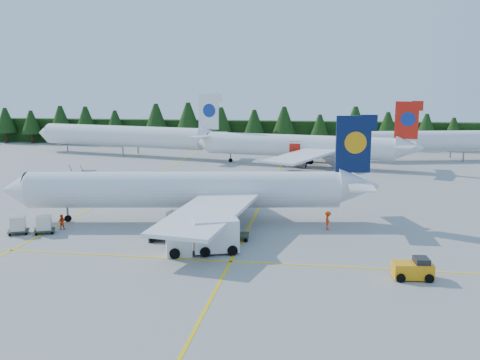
# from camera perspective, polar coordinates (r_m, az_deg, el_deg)

# --- Properties ---
(ground) EXTENTS (320.00, 320.00, 0.00)m
(ground) POSITION_cam_1_polar(r_m,az_deg,el_deg) (52.35, -6.40, -6.22)
(ground) COLOR gray
(ground) RESTS_ON ground
(taxi_stripe_a) EXTENTS (0.25, 120.00, 0.01)m
(taxi_stripe_a) POSITION_cam_1_polar(r_m,az_deg,el_deg) (75.15, -12.76, -1.38)
(taxi_stripe_a) COLOR yellow
(taxi_stripe_a) RESTS_ON ground
(taxi_stripe_b) EXTENTS (0.25, 120.00, 0.01)m
(taxi_stripe_b) POSITION_cam_1_polar(r_m,az_deg,el_deg) (70.38, 2.59, -1.91)
(taxi_stripe_b) COLOR yellow
(taxi_stripe_b) RESTS_ON ground
(taxi_stripe_cross) EXTENTS (80.00, 0.25, 0.01)m
(taxi_stripe_cross) POSITION_cam_1_polar(r_m,az_deg,el_deg) (46.85, -8.32, -8.23)
(taxi_stripe_cross) COLOR yellow
(taxi_stripe_cross) RESTS_ON ground
(treeline_hedge) EXTENTS (220.00, 4.00, 6.00)m
(treeline_hedge) POSITION_cam_1_polar(r_m,az_deg,el_deg) (131.65, 2.92, 5.03)
(treeline_hedge) COLOR black
(treeline_hedge) RESTS_ON ground
(airliner_navy) EXTENTS (39.23, 32.04, 11.46)m
(airliner_navy) POSITION_cam_1_polar(r_m,az_deg,el_deg) (57.97, -6.65, -1.11)
(airliner_navy) COLOR white
(airliner_navy) RESTS_ON ground
(airliner_red) EXTENTS (40.57, 33.06, 11.92)m
(airliner_red) POSITION_cam_1_polar(r_m,az_deg,el_deg) (98.52, 5.78, 3.61)
(airliner_red) COLOR white
(airliner_red) RESTS_ON ground
(airliner_far_left) EXTENTS (43.78, 13.47, 12.92)m
(airliner_far_left) POSITION_cam_1_polar(r_m,az_deg,el_deg) (116.69, -13.05, 4.64)
(airliner_far_left) COLOR white
(airliner_far_left) RESTS_ON ground
(airliner_far_right) EXTENTS (40.96, 12.92, 12.10)m
(airliner_far_right) POSITION_cam_1_polar(r_m,az_deg,el_deg) (112.71, 20.73, 3.93)
(airliner_far_right) COLOR white
(airliner_far_right) RESTS_ON ground
(airstairs) EXTENTS (4.14, 5.62, 3.52)m
(airstairs) POSITION_cam_1_polar(r_m,az_deg,el_deg) (71.64, -17.17, -1.53)
(airstairs) COLOR white
(airstairs) RESTS_ON ground
(service_truck) EXTENTS (6.72, 4.26, 3.05)m
(service_truck) POSITION_cam_1_polar(r_m,az_deg,el_deg) (47.39, -4.02, -6.03)
(service_truck) COLOR silver
(service_truck) RESTS_ON ground
(baggage_tug) EXTENTS (3.11, 1.89, 1.58)m
(baggage_tug) POSITION_cam_1_polar(r_m,az_deg,el_deg) (43.51, 18.02, -9.01)
(baggage_tug) COLOR orange
(baggage_tug) RESTS_ON ground
(dolly_train) EXTENTS (9.52, 3.28, 0.16)m
(dolly_train) POSITION_cam_1_polar(r_m,az_deg,el_deg) (51.45, -4.34, -5.89)
(dolly_train) COLOR #363D2C
(dolly_train) RESTS_ON ground
(uld_pair) EXTENTS (4.83, 2.79, 1.50)m
(uld_pair) POSITION_cam_1_polar(r_m,az_deg,el_deg) (57.29, -21.39, -4.39)
(uld_pair) COLOR #363D2C
(uld_pair) RESTS_ON ground
(crew_a) EXTENTS (0.68, 0.45, 1.86)m
(crew_a) POSITION_cam_1_polar(r_m,az_deg,el_deg) (47.58, -7.34, -6.75)
(crew_a) COLOR #EC4804
(crew_a) RESTS_ON ground
(crew_b) EXTENTS (0.90, 0.78, 1.56)m
(crew_b) POSITION_cam_1_polar(r_m,az_deg,el_deg) (58.03, -18.50, -4.26)
(crew_b) COLOR #EF3105
(crew_b) RESTS_ON ground
(crew_c) EXTENTS (0.61, 0.84, 1.90)m
(crew_c) POSITION_cam_1_polar(r_m,az_deg,el_deg) (55.66, 9.37, -4.29)
(crew_c) COLOR #FF3B05
(crew_c) RESTS_ON ground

